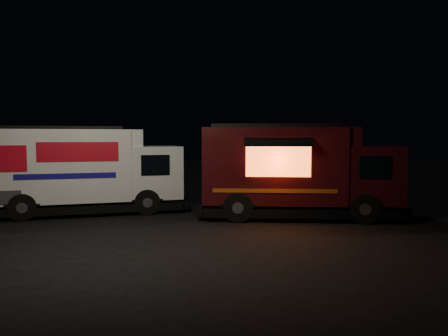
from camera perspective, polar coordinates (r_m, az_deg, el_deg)
ground at (r=13.59m, az=-5.59°, el=-7.47°), size 80.00×80.00×0.00m
white_truck at (r=16.33m, az=-17.21°, el=-0.24°), size 7.17×3.95×3.08m
red_truck at (r=15.01m, az=9.82°, el=-0.36°), size 6.97×3.13×3.14m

